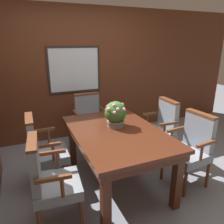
{
  "coord_description": "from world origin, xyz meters",
  "views": [
    {
      "loc": [
        -1.09,
        -2.21,
        1.84
      ],
      "look_at": [
        -0.04,
        0.24,
        0.96
      ],
      "focal_mm": 35.0,
      "sensor_mm": 36.0,
      "label": 1
    }
  ],
  "objects_px": {
    "chair_left_far": "(42,148)",
    "chair_left_near": "(49,178)",
    "dining_table": "(117,138)",
    "chair_head_far": "(89,119)",
    "chair_right_near": "(191,146)",
    "potted_plant": "(115,114)",
    "chair_right_far": "(161,127)"
  },
  "relations": [
    {
      "from": "chair_right_near",
      "to": "chair_right_far",
      "type": "xyz_separation_m",
      "value": [
        0.03,
        0.71,
        0.0
      ]
    },
    {
      "from": "chair_right_far",
      "to": "chair_left_far",
      "type": "height_order",
      "value": "same"
    },
    {
      "from": "chair_head_far",
      "to": "potted_plant",
      "type": "height_order",
      "value": "potted_plant"
    },
    {
      "from": "dining_table",
      "to": "chair_head_far",
      "type": "distance_m",
      "value": 1.16
    },
    {
      "from": "dining_table",
      "to": "chair_left_near",
      "type": "distance_m",
      "value": 0.97
    },
    {
      "from": "potted_plant",
      "to": "chair_right_far",
      "type": "bearing_deg",
      "value": 13.05
    },
    {
      "from": "dining_table",
      "to": "potted_plant",
      "type": "bearing_deg",
      "value": 72.16
    },
    {
      "from": "dining_table",
      "to": "chair_head_far",
      "type": "bearing_deg",
      "value": 90.29
    },
    {
      "from": "chair_left_far",
      "to": "chair_head_far",
      "type": "height_order",
      "value": "same"
    },
    {
      "from": "chair_right_far",
      "to": "dining_table",
      "type": "bearing_deg",
      "value": -67.95
    },
    {
      "from": "chair_right_far",
      "to": "potted_plant",
      "type": "relative_size",
      "value": 2.88
    },
    {
      "from": "dining_table",
      "to": "chair_right_near",
      "type": "distance_m",
      "value": 0.98
    },
    {
      "from": "chair_right_near",
      "to": "dining_table",
      "type": "bearing_deg",
      "value": -117.35
    },
    {
      "from": "potted_plant",
      "to": "chair_left_far",
      "type": "bearing_deg",
      "value": 168.47
    },
    {
      "from": "chair_left_far",
      "to": "chair_right_far",
      "type": "bearing_deg",
      "value": -87.87
    },
    {
      "from": "chair_right_far",
      "to": "chair_left_near",
      "type": "bearing_deg",
      "value": -67.42
    },
    {
      "from": "dining_table",
      "to": "chair_left_near",
      "type": "relative_size",
      "value": 1.63
    },
    {
      "from": "dining_table",
      "to": "chair_right_near",
      "type": "relative_size",
      "value": 1.63
    },
    {
      "from": "chair_left_far",
      "to": "chair_left_near",
      "type": "height_order",
      "value": "same"
    },
    {
      "from": "chair_right_near",
      "to": "potted_plant",
      "type": "height_order",
      "value": "potted_plant"
    },
    {
      "from": "chair_head_far",
      "to": "chair_left_near",
      "type": "height_order",
      "value": "same"
    },
    {
      "from": "dining_table",
      "to": "chair_head_far",
      "type": "relative_size",
      "value": 1.63
    },
    {
      "from": "dining_table",
      "to": "chair_right_far",
      "type": "xyz_separation_m",
      "value": [
        0.93,
        0.34,
        -0.13
      ]
    },
    {
      "from": "chair_left_far",
      "to": "chair_head_far",
      "type": "bearing_deg",
      "value": -45.33
    },
    {
      "from": "chair_head_far",
      "to": "chair_left_near",
      "type": "bearing_deg",
      "value": -121.92
    },
    {
      "from": "potted_plant",
      "to": "chair_right_near",
      "type": "bearing_deg",
      "value": -30.37
    },
    {
      "from": "chair_right_far",
      "to": "potted_plant",
      "type": "xyz_separation_m",
      "value": [
        -0.88,
        -0.2,
        0.4
      ]
    },
    {
      "from": "chair_right_near",
      "to": "chair_head_far",
      "type": "distance_m",
      "value": 1.76
    },
    {
      "from": "chair_right_far",
      "to": "chair_left_near",
      "type": "height_order",
      "value": "same"
    },
    {
      "from": "chair_head_far",
      "to": "chair_right_near",
      "type": "bearing_deg",
      "value": -60.31
    },
    {
      "from": "chair_head_far",
      "to": "potted_plant",
      "type": "xyz_separation_m",
      "value": [
        0.05,
        -1.01,
        0.4
      ]
    },
    {
      "from": "chair_left_far",
      "to": "chair_left_near",
      "type": "bearing_deg",
      "value": -179.3
    }
  ]
}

